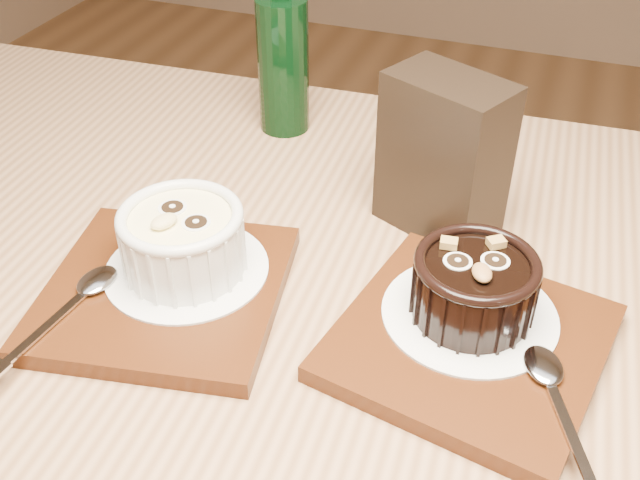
# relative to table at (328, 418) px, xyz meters

# --- Properties ---
(table) EXTENTS (1.24, 0.85, 0.75)m
(table) POSITION_rel_table_xyz_m (0.00, 0.00, 0.00)
(table) COLOR brown
(table) RESTS_ON ground
(tray_left) EXTENTS (0.21, 0.21, 0.01)m
(tray_left) POSITION_rel_table_xyz_m (-0.14, -0.00, 0.10)
(tray_left) COLOR #48200C
(tray_left) RESTS_ON table
(doily_left) EXTENTS (0.13, 0.13, 0.00)m
(doily_left) POSITION_rel_table_xyz_m (-0.13, 0.02, 0.11)
(doily_left) COLOR white
(doily_left) RESTS_ON tray_left
(ramekin_white) EXTENTS (0.10, 0.10, 0.06)m
(ramekin_white) POSITION_rel_table_xyz_m (-0.13, 0.02, 0.14)
(ramekin_white) COLOR white
(ramekin_white) RESTS_ON doily_left
(spoon_left) EXTENTS (0.04, 0.14, 0.01)m
(spoon_left) POSITION_rel_table_xyz_m (-0.19, -0.05, 0.11)
(spoon_left) COLOR silver
(spoon_left) RESTS_ON tray_left
(tray_right) EXTENTS (0.21, 0.21, 0.01)m
(tray_right) POSITION_rel_table_xyz_m (0.10, 0.02, 0.10)
(tray_right) COLOR #48200C
(tray_right) RESTS_ON table
(doily_right) EXTENTS (0.13, 0.13, 0.00)m
(doily_right) POSITION_rel_table_xyz_m (0.09, 0.04, 0.11)
(doily_right) COLOR white
(doily_right) RESTS_ON tray_right
(ramekin_dark) EXTENTS (0.09, 0.09, 0.05)m
(ramekin_dark) POSITION_rel_table_xyz_m (0.09, 0.04, 0.14)
(ramekin_dark) COLOR black
(ramekin_dark) RESTS_ON doily_right
(spoon_right) EXTENTS (0.08, 0.13, 0.01)m
(spoon_right) POSITION_rel_table_xyz_m (0.17, -0.02, 0.11)
(spoon_right) COLOR silver
(spoon_right) RESTS_ON tray_right
(condiment_stand) EXTENTS (0.12, 0.10, 0.14)m
(condiment_stand) POSITION_rel_table_xyz_m (0.04, 0.17, 0.16)
(condiment_stand) COLOR black
(condiment_stand) RESTS_ON table
(green_bottle) EXTENTS (0.05, 0.05, 0.20)m
(green_bottle) POSITION_rel_table_xyz_m (-0.15, 0.29, 0.17)
(green_bottle) COLOR black
(green_bottle) RESTS_ON table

